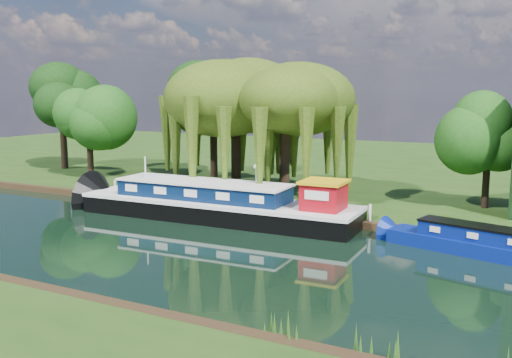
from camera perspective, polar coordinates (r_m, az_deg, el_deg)
The scene contains 14 objects.
ground at distance 30.30m, azimuth -10.17°, elevation -6.40°, with size 120.00×120.00×0.00m, color black.
far_bank at distance 60.29m, azimuth 10.02°, elevation 1.42°, with size 120.00×52.00×0.45m, color #1B350E.
dutch_barge at distance 35.25m, azimuth -3.72°, elevation -2.55°, with size 18.05×4.66×3.78m.
narrowboat at distance 29.56m, azimuth 22.97°, elevation -6.25°, with size 10.84×4.25×1.56m.
red_dinghy at distance 40.42m, azimuth -15.57°, elevation -2.74°, with size 2.15×3.01×0.62m, color maroon.
willow_left at distance 41.75m, azimuth -2.06°, elevation 7.88°, with size 7.73×7.73×9.27m.
willow_right at distance 38.56m, azimuth 2.91°, elevation 6.97°, with size 6.96×6.96×8.48m.
tree_far_left at distance 50.44m, azimuth -16.41°, elevation 5.97°, with size 4.72×4.72×7.61m.
tree_far_back at distance 57.49m, azimuth -18.87°, elevation 7.27°, with size 5.38×5.38×9.05m.
tree_far_mid at distance 49.34m, azimuth -4.29°, elevation 7.47°, with size 5.56×5.56×9.10m.
tree_far_right at distance 38.88m, azimuth 22.24°, elevation 3.71°, with size 3.90×3.90×6.37m.
lamppost at distance 38.22m, azimuth 0.01°, elevation 0.62°, with size 0.36×0.36×2.56m.
mooring_posts at distance 37.14m, azimuth -2.87°, elevation -1.93°, with size 19.16×0.16×1.00m.
reeds_near at distance 20.43m, azimuth -7.92°, elevation -12.32°, with size 33.70×1.50×1.10m.
Camera 1 is at (18.08, -23.00, 7.91)m, focal length 40.00 mm.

